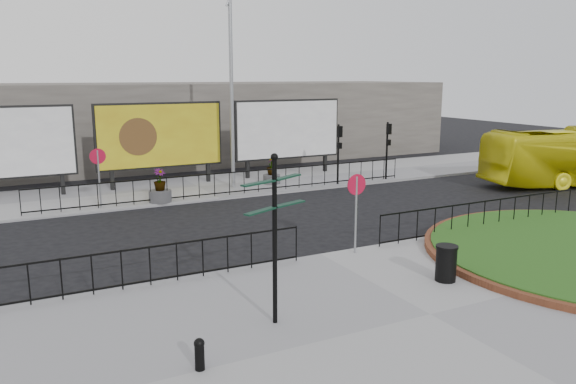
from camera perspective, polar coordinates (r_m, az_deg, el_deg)
ground at (r=17.40m, az=3.30°, el=-6.66°), size 90.00×90.00×0.00m
pavement_near at (r=13.60m, az=14.25°, el=-12.17°), size 30.00×10.00×0.12m
pavement_far at (r=28.06m, az=-9.16°, el=0.46°), size 44.00×6.00×0.12m
railing_near_left at (r=14.93m, az=-16.53°, el=-7.60°), size 10.00×0.10×1.10m
railing_near_right at (r=20.95m, az=19.31°, el=-2.22°), size 9.00×0.10×1.10m
railing_far at (r=25.78m, az=-5.22°, el=0.94°), size 18.00×0.10×1.10m
speed_sign_far at (r=24.14m, az=-18.72°, el=2.62°), size 0.64×0.07×2.47m
speed_sign_near at (r=17.09m, az=6.94°, el=-0.40°), size 0.64×0.07×2.47m
billboard_left at (r=27.35m, az=-27.23°, el=4.39°), size 6.20×0.31×4.10m
billboard_mid at (r=28.20m, az=-12.85°, el=5.59°), size 6.20×0.31×4.10m
billboard_right at (r=30.67m, az=-0.02°, el=6.36°), size 6.20×0.31×4.10m
lamp_post at (r=27.10m, az=-5.74°, el=10.30°), size 0.74×0.18×9.23m
signal_pole_a at (r=28.08m, az=5.20°, el=4.78°), size 0.22×0.26×3.00m
signal_pole_b at (r=29.78m, az=10.11°, el=5.04°), size 0.22×0.26×3.00m
building_backdrop at (r=37.30m, az=-14.09°, el=6.82°), size 40.00×10.00×5.00m
fingerpost_sign at (r=12.01m, az=-1.37°, el=-3.15°), size 1.73×0.92×3.79m
bollard at (r=10.93m, az=-8.98°, el=-15.82°), size 0.20×0.20×0.63m
litter_bin at (r=15.58m, az=15.76°, el=-6.95°), size 0.59×0.59×0.97m
planter_a at (r=24.82m, az=-12.87°, el=0.18°), size 0.97×0.97×1.45m
planter_c at (r=28.34m, az=-1.68°, el=1.86°), size 0.87×0.87×1.35m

